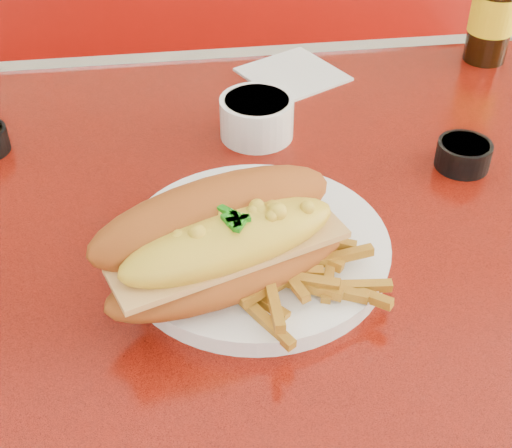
{
  "coord_description": "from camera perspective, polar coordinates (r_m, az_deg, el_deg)",
  "views": [
    {
      "loc": [
        -0.13,
        -0.53,
        1.22
      ],
      "look_at": [
        -0.06,
        -0.03,
        0.81
      ],
      "focal_mm": 50.0,
      "sensor_mm": 36.0,
      "label": 1
    }
  ],
  "objects": [
    {
      "name": "paper_napkin",
      "position": [
        0.98,
        2.95,
        11.87
      ],
      "size": [
        0.16,
        0.16,
        0.0
      ],
      "primitive_type": "cube",
      "rotation": [
        0.0,
        0.0,
        0.48
      ],
      "color": "silver",
      "rests_on": "diner_table"
    },
    {
      "name": "diner_table",
      "position": [
        0.82,
        4.19,
        -9.22
      ],
      "size": [
        1.23,
        0.83,
        0.77
      ],
      "color": "red",
      "rests_on": "ground"
    },
    {
      "name": "gravy_ramekin",
      "position": [
        0.84,
        0.06,
        8.61
      ],
      "size": [
        0.09,
        0.09,
        0.05
      ],
      "rotation": [
        0.0,
        0.0,
        0.01
      ],
      "color": "white",
      "rests_on": "diner_table"
    },
    {
      "name": "fork",
      "position": [
        0.64,
        -1.12,
        -3.74
      ],
      "size": [
        0.04,
        0.13,
        0.0
      ],
      "rotation": [
        0.0,
        0.0,
        1.37
      ],
      "color": "silver",
      "rests_on": "dinner_plate"
    },
    {
      "name": "booth_bench_far",
      "position": [
        1.64,
        -1.73,
        4.5
      ],
      "size": [
        1.2,
        0.51,
        0.9
      ],
      "color": "#9D110A",
      "rests_on": "ground"
    },
    {
      "name": "mac_hoagie",
      "position": [
        0.6,
        -2.57,
        -1.4
      ],
      "size": [
        0.25,
        0.18,
        0.1
      ],
      "rotation": [
        0.0,
        0.0,
        0.34
      ],
      "color": "#A24F1A",
      "rests_on": "dinner_plate"
    },
    {
      "name": "fries_pile",
      "position": [
        0.62,
        3.18,
        -3.38
      ],
      "size": [
        0.14,
        0.13,
        0.03
      ],
      "primitive_type": null,
      "rotation": [
        0.0,
        0.0,
        0.23
      ],
      "color": "#C18520",
      "rests_on": "dinner_plate"
    },
    {
      "name": "sauce_cup_right",
      "position": [
        0.82,
        16.27,
        5.43
      ],
      "size": [
        0.07,
        0.07,
        0.03
      ],
      "rotation": [
        0.0,
        0.0,
        -0.16
      ],
      "color": "black",
      "rests_on": "diner_table"
    },
    {
      "name": "dinner_plate",
      "position": [
        0.67,
        0.0,
        -1.98
      ],
      "size": [
        0.31,
        0.31,
        0.02
      ],
      "rotation": [
        0.0,
        0.0,
        -0.26
      ],
      "color": "white",
      "rests_on": "diner_table"
    }
  ]
}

